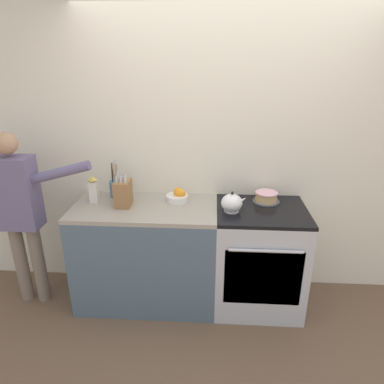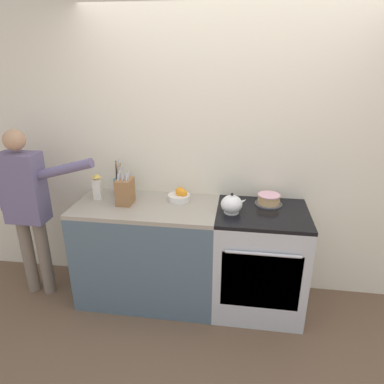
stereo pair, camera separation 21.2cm
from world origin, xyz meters
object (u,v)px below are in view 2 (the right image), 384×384
Objects in this scene: stove_range at (259,261)px; person_baker at (27,202)px; knife_block at (125,191)px; fruit_bowl at (180,195)px; milk_carton at (98,187)px; tea_kettle at (232,204)px; utensil_crock at (120,186)px; layer_cake at (269,200)px.

stove_range is 0.59× the size of person_baker.
fruit_bowl is (0.45, 0.13, -0.07)m from knife_block.
milk_carton is at bearing 177.12° from stove_range.
stove_range is 2.95× the size of knife_block.
knife_block is 0.28m from milk_carton.
tea_kettle is 0.91m from knife_block.
layer_cake is at bearing -1.39° from utensil_crock.
person_baker is at bearing -177.60° from stove_range.
tea_kettle is 1.18m from milk_carton.
stove_range is 1.54m from milk_carton.
fruit_bowl is at bearing 18.58° from person_baker.
knife_block is at bearing 179.75° from stove_range.
layer_cake is 0.74× the size of knife_block.
utensil_crock reaches higher than milk_carton.
milk_carton is (-0.15, -0.12, 0.03)m from utensil_crock.
fruit_bowl is at bearing 168.99° from stove_range.
layer_cake is 1.48m from milk_carton.
person_baker reaches higher than fruit_bowl.
tea_kettle is at bearing -6.01° from milk_carton.
layer_cake is 1.22m from knife_block.
person_baker is at bearing -165.18° from milk_carton.
knife_block is 0.47m from fruit_bowl.
stove_range is 0.89m from fruit_bowl.
knife_block reaches higher than fruit_bowl.
layer_cake is 1.10× the size of tea_kettle.
tea_kettle is 1.05m from utensil_crock.
knife_block is 0.22m from utensil_crock.
milk_carton is at bearing 166.12° from knife_block.
fruit_bowl is 1.33m from person_baker.
milk_carton is (-1.48, -0.09, 0.07)m from layer_cake.
layer_cake is at bearing 3.47° from milk_carton.
milk_carton reaches higher than layer_cake.
milk_carton is 0.15× the size of person_baker.
knife_block is at bearing -58.19° from utensil_crock.
stove_range is 2.81× the size of utensil_crock.
milk_carton is (-0.27, 0.07, -0.00)m from knife_block.
tea_kettle is (-0.30, -0.21, 0.03)m from layer_cake.
stove_range is at bearing -107.80° from layer_cake.
utensil_crock is 0.21× the size of person_baker.
tea_kettle is 0.91× the size of milk_carton.
fruit_bowl is at bearing 157.48° from tea_kettle.
knife_block is 1.36× the size of milk_carton.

